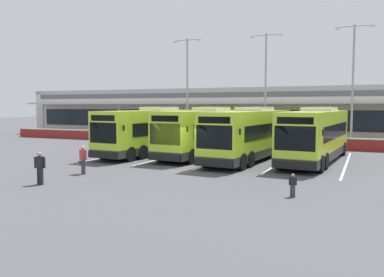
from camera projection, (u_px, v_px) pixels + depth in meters
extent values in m
plane|color=#4C4C51|center=(195.00, 169.00, 24.38)|extent=(200.00, 200.00, 0.00)
cube|color=beige|center=(282.00, 115.00, 48.77)|extent=(70.00, 10.00, 5.50)
cube|color=#19232D|center=(273.00, 120.00, 44.23)|extent=(66.00, 0.08, 2.20)
cube|color=#4C4C51|center=(274.00, 94.00, 43.98)|extent=(68.00, 0.08, 0.60)
cube|color=beige|center=(271.00, 103.00, 42.72)|extent=(67.00, 3.00, 0.24)
cube|color=gray|center=(283.00, 90.00, 48.52)|extent=(70.00, 10.00, 0.50)
cylinder|color=#999999|center=(43.00, 119.00, 54.28)|extent=(0.20, 0.20, 4.20)
cylinder|color=#999999|center=(120.00, 120.00, 49.29)|extent=(0.20, 0.20, 4.20)
cylinder|color=#999999|center=(213.00, 122.00, 44.30)|extent=(0.20, 0.20, 4.20)
cylinder|color=#999999|center=(330.00, 124.00, 39.30)|extent=(0.20, 0.20, 4.20)
cube|color=maroon|center=(256.00, 141.00, 37.56)|extent=(60.00, 0.36, 1.00)
cube|color=#B2B2B2|center=(256.00, 136.00, 37.51)|extent=(60.00, 0.40, 0.10)
cube|color=#B7DB2D|center=(153.00, 130.00, 31.96)|extent=(3.50, 12.17, 3.19)
cube|color=#333333|center=(153.00, 146.00, 32.06)|extent=(3.52, 12.19, 0.56)
cube|color=black|center=(156.00, 127.00, 32.29)|extent=(3.34, 9.78, 0.96)
cube|color=black|center=(103.00, 133.00, 26.73)|extent=(2.31, 0.28, 1.40)
cube|color=black|center=(103.00, 118.00, 26.64)|extent=(2.05, 0.24, 0.40)
cube|color=silver|center=(160.00, 109.00, 32.69)|extent=(2.27, 2.96, 0.28)
cube|color=black|center=(103.00, 155.00, 26.76)|extent=(2.45, 0.36, 0.44)
cube|color=black|center=(124.00, 128.00, 26.32)|extent=(0.09, 0.13, 0.36)
cube|color=black|center=(91.00, 127.00, 27.70)|extent=(0.09, 0.13, 0.36)
cylinder|color=black|center=(193.00, 143.00, 35.54)|extent=(0.40, 1.06, 1.04)
cylinder|color=black|center=(170.00, 142.00, 36.67)|extent=(0.40, 1.06, 1.04)
cylinder|color=black|center=(142.00, 152.00, 28.70)|extent=(0.40, 1.06, 1.04)
cylinder|color=black|center=(116.00, 150.00, 29.83)|extent=(0.40, 1.06, 1.04)
cylinder|color=black|center=(130.00, 154.00, 27.47)|extent=(0.40, 1.06, 1.04)
cylinder|color=black|center=(103.00, 152.00, 28.60)|extent=(0.40, 1.06, 1.04)
cube|color=#B7DB2D|center=(206.00, 131.00, 30.80)|extent=(3.50, 12.17, 3.19)
cube|color=#333333|center=(206.00, 148.00, 30.91)|extent=(3.52, 12.19, 0.56)
cube|color=black|center=(208.00, 128.00, 31.13)|extent=(3.34, 9.78, 0.96)
cube|color=black|center=(165.00, 134.00, 25.57)|extent=(2.31, 0.28, 1.40)
cube|color=black|center=(165.00, 119.00, 25.48)|extent=(2.05, 0.24, 0.40)
cube|color=silver|center=(212.00, 109.00, 31.53)|extent=(2.27, 2.96, 0.28)
cube|color=black|center=(164.00, 157.00, 25.60)|extent=(2.45, 0.36, 0.44)
cube|color=black|center=(187.00, 129.00, 25.16)|extent=(0.09, 0.13, 0.36)
cube|color=black|center=(149.00, 128.00, 26.54)|extent=(0.09, 0.13, 0.36)
cylinder|color=black|center=(242.00, 145.00, 34.38)|extent=(0.40, 1.06, 1.04)
cylinder|color=black|center=(217.00, 143.00, 35.51)|extent=(0.40, 1.06, 1.04)
cylinder|color=black|center=(201.00, 154.00, 27.54)|extent=(0.40, 1.06, 1.04)
cylinder|color=black|center=(172.00, 152.00, 28.68)|extent=(0.40, 1.06, 1.04)
cylinder|color=black|center=(191.00, 156.00, 26.32)|extent=(0.40, 1.06, 1.04)
cylinder|color=black|center=(161.00, 154.00, 27.45)|extent=(0.40, 1.06, 1.04)
cube|color=#B7DB2D|center=(250.00, 133.00, 28.22)|extent=(3.50, 12.17, 3.19)
cube|color=#333333|center=(250.00, 152.00, 28.33)|extent=(3.52, 12.19, 0.56)
cube|color=black|center=(252.00, 130.00, 28.55)|extent=(3.34, 9.78, 0.96)
cube|color=black|center=(214.00, 137.00, 23.00)|extent=(2.31, 0.28, 1.40)
cube|color=black|center=(214.00, 120.00, 22.90)|extent=(2.05, 0.24, 0.40)
cube|color=silver|center=(255.00, 109.00, 28.96)|extent=(2.27, 2.96, 0.28)
cube|color=black|center=(213.00, 163.00, 23.02)|extent=(2.45, 0.36, 0.44)
cube|color=black|center=(240.00, 132.00, 22.58)|extent=(0.09, 0.13, 0.36)
cube|color=black|center=(195.00, 130.00, 23.96)|extent=(0.09, 0.13, 0.36)
cylinder|color=black|center=(284.00, 148.00, 31.80)|extent=(0.40, 1.06, 1.04)
cylinder|color=black|center=(255.00, 146.00, 32.94)|extent=(0.40, 1.06, 1.04)
cylinder|color=black|center=(250.00, 159.00, 24.97)|extent=(0.40, 1.06, 1.04)
cylinder|color=black|center=(215.00, 157.00, 26.10)|extent=(0.40, 1.06, 1.04)
cylinder|color=black|center=(242.00, 162.00, 23.74)|extent=(0.40, 1.06, 1.04)
cylinder|color=black|center=(206.00, 159.00, 24.87)|extent=(0.40, 1.06, 1.04)
cube|color=#B7DB2D|center=(316.00, 134.00, 27.38)|extent=(3.50, 12.17, 3.19)
cube|color=#333333|center=(316.00, 153.00, 27.48)|extent=(3.52, 12.19, 0.56)
cube|color=black|center=(317.00, 130.00, 27.71)|extent=(3.34, 9.78, 0.96)
cube|color=black|center=(295.00, 138.00, 22.15)|extent=(2.31, 0.28, 1.40)
cube|color=black|center=(295.00, 121.00, 22.06)|extent=(2.05, 0.24, 0.40)
cube|color=silver|center=(320.00, 109.00, 28.11)|extent=(2.27, 2.96, 0.28)
cube|color=black|center=(294.00, 165.00, 22.18)|extent=(2.45, 0.36, 0.44)
cube|color=black|center=(323.00, 133.00, 21.74)|extent=(0.09, 0.13, 0.36)
cube|color=black|center=(271.00, 131.00, 23.12)|extent=(0.09, 0.13, 0.36)
cylinder|color=black|center=(343.00, 149.00, 30.95)|extent=(0.40, 1.06, 1.04)
cylinder|color=black|center=(312.00, 147.00, 32.09)|extent=(0.40, 1.06, 1.04)
cylinder|color=black|center=(325.00, 161.00, 24.12)|extent=(0.40, 1.06, 1.04)
cylinder|color=black|center=(286.00, 159.00, 25.25)|extent=(0.40, 1.06, 1.04)
cylinder|color=black|center=(321.00, 164.00, 22.89)|extent=(0.40, 1.06, 1.04)
cylinder|color=black|center=(280.00, 161.00, 24.02)|extent=(0.40, 1.06, 1.04)
cube|color=silver|center=(132.00, 152.00, 33.23)|extent=(0.14, 13.00, 0.01)
cube|color=silver|center=(177.00, 155.00, 31.54)|extent=(0.14, 13.00, 0.01)
cube|color=silver|center=(227.00, 157.00, 29.85)|extent=(0.14, 13.00, 0.01)
cube|color=silver|center=(283.00, 160.00, 28.16)|extent=(0.14, 13.00, 0.01)
cube|color=silver|center=(346.00, 164.00, 26.47)|extent=(0.14, 13.00, 0.01)
cube|color=#33333D|center=(83.00, 166.00, 22.61)|extent=(0.18, 0.21, 0.84)
cube|color=#33333D|center=(83.00, 167.00, 22.42)|extent=(0.18, 0.21, 0.84)
cube|color=#B23838|center=(83.00, 154.00, 22.45)|extent=(0.38, 0.29, 0.56)
cube|color=#B23838|center=(81.00, 155.00, 22.58)|extent=(0.11, 0.12, 0.54)
cube|color=#B23838|center=(86.00, 155.00, 22.33)|extent=(0.11, 0.12, 0.54)
sphere|color=tan|center=(83.00, 148.00, 22.42)|extent=(0.22, 0.22, 0.22)
cube|color=olive|center=(80.00, 163.00, 22.68)|extent=(0.18, 0.30, 0.22)
cylinder|color=olive|center=(80.00, 159.00, 22.66)|extent=(0.02, 0.02, 0.16)
cube|color=black|center=(39.00, 176.00, 19.55)|extent=(0.20, 0.22, 0.84)
cube|color=black|center=(41.00, 176.00, 19.43)|extent=(0.20, 0.22, 0.84)
cube|color=black|center=(40.00, 162.00, 19.43)|extent=(0.40, 0.33, 0.56)
cube|color=black|center=(35.00, 163.00, 19.45)|extent=(0.12, 0.13, 0.54)
cube|color=black|center=(44.00, 163.00, 19.43)|extent=(0.12, 0.13, 0.54)
sphere|color=tan|center=(40.00, 154.00, 19.40)|extent=(0.22, 0.22, 0.22)
cube|color=#33333D|center=(291.00, 191.00, 16.90)|extent=(0.12, 0.13, 0.52)
cube|color=#33333D|center=(294.00, 191.00, 16.82)|extent=(0.12, 0.13, 0.52)
cube|color=black|center=(293.00, 181.00, 16.83)|extent=(0.24, 0.20, 0.35)
cube|color=black|center=(290.00, 181.00, 16.84)|extent=(0.07, 0.08, 0.33)
cube|color=black|center=(296.00, 181.00, 16.82)|extent=(0.07, 0.08, 0.33)
sphere|color=tan|center=(293.00, 175.00, 16.81)|extent=(0.14, 0.14, 0.14)
cylinder|color=#9E9EA3|center=(187.00, 91.00, 42.54)|extent=(0.20, 0.20, 11.00)
cylinder|color=#9E9EA3|center=(187.00, 40.00, 42.10)|extent=(2.80, 0.10, 0.10)
cube|color=silver|center=(175.00, 42.00, 42.67)|extent=(0.44, 0.28, 0.20)
cube|color=silver|center=(199.00, 40.00, 41.54)|extent=(0.44, 0.28, 0.20)
cylinder|color=#9E9EA3|center=(265.00, 89.00, 39.62)|extent=(0.20, 0.20, 11.00)
cylinder|color=#9E9EA3|center=(266.00, 35.00, 39.18)|extent=(2.80, 0.10, 0.10)
cube|color=silver|center=(252.00, 37.00, 39.75)|extent=(0.44, 0.28, 0.20)
cube|color=silver|center=(280.00, 35.00, 38.63)|extent=(0.44, 0.28, 0.20)
cylinder|color=#9E9EA3|center=(353.00, 87.00, 35.19)|extent=(0.20, 0.20, 11.00)
cylinder|color=#9E9EA3|center=(355.00, 26.00, 34.76)|extent=(2.80, 0.10, 0.10)
cube|color=silver|center=(338.00, 28.00, 35.33)|extent=(0.44, 0.28, 0.20)
cube|color=silver|center=(372.00, 26.00, 34.20)|extent=(0.44, 0.28, 0.20)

